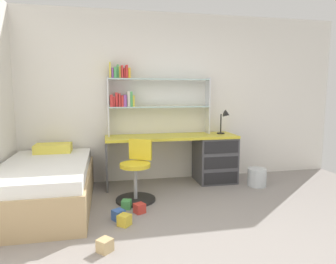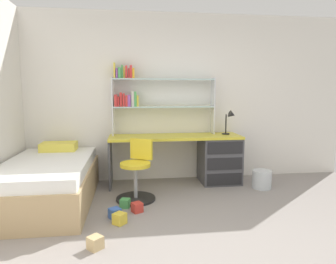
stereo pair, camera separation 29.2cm
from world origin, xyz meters
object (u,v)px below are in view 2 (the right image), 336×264
bed_platform (48,182)px  toy_block_red_2 (137,207)px  desk_lamp (231,118)px  toy_block_blue_0 (115,213)px  toy_block_green_4 (125,203)px  swivel_chair (137,176)px  desk (209,156)px  bookshelf_hutch (147,94)px  toy_block_yellow_1 (120,219)px  toy_block_natural_3 (95,243)px  waste_bin (262,179)px

bed_platform → toy_block_red_2: (1.11, -0.42, -0.23)m
desk_lamp → toy_block_blue_0: desk_lamp is taller
bed_platform → toy_block_green_4: (0.97, -0.26, -0.23)m
swivel_chair → desk: bearing=27.9°
bed_platform → bookshelf_hutch: bearing=31.0°
bookshelf_hutch → bed_platform: (-1.32, -0.79, -1.11)m
bookshelf_hutch → toy_block_blue_0: 1.97m
bookshelf_hutch → toy_block_yellow_1: (-0.40, -1.52, -1.33)m
desk_lamp → toy_block_blue_0: bearing=-145.6°
toy_block_natural_3 → desk: bearing=49.9°
bookshelf_hutch → swivel_chair: bearing=-104.1°
swivel_chair → waste_bin: (1.86, 0.22, -0.18)m
swivel_chair → toy_block_natural_3: (-0.41, -1.24, -0.26)m
toy_block_natural_3 → toy_block_green_4: toy_block_natural_3 is taller
desk_lamp → bed_platform: bearing=-166.5°
bookshelf_hutch → desk_lamp: (1.29, -0.16, -0.38)m
desk → toy_block_natural_3: desk is taller
bed_platform → desk: bearing=15.4°
toy_block_blue_0 → bookshelf_hutch: bearing=71.4°
toy_block_natural_3 → bookshelf_hutch: bearing=73.3°
desk → toy_block_yellow_1: desk is taller
desk → bed_platform: size_ratio=1.09×
toy_block_green_4 → desk: bearing=34.3°
toy_block_red_2 → toy_block_natural_3: size_ratio=0.96×
desk → bed_platform: desk is taller
swivel_chair → toy_block_natural_3: 1.34m
toy_block_green_4 → toy_block_yellow_1: bearing=-96.6°
desk → bookshelf_hutch: bookshelf_hutch is taller
swivel_chair → toy_block_natural_3: size_ratio=6.73×
desk → waste_bin: desk is taller
toy_block_red_2 → bookshelf_hutch: bearing=80.4°
desk → toy_block_yellow_1: bearing=-135.0°
waste_bin → toy_block_red_2: (-1.87, -0.66, -0.08)m
toy_block_yellow_1 → toy_block_natural_3: bearing=-112.3°
swivel_chair → bed_platform: bearing=-179.1°
toy_block_yellow_1 → toy_block_green_4: toy_block_yellow_1 is taller
desk_lamp → swivel_chair: 1.75m
toy_block_yellow_1 → toy_block_red_2: bearing=56.9°
swivel_chair → toy_block_blue_0: swivel_chair is taller
bed_platform → toy_block_natural_3: bearing=-59.9°
swivel_chair → toy_block_red_2: (-0.01, -0.44, -0.26)m
desk → bookshelf_hutch: (-0.95, 0.17, 0.98)m
swivel_chair → bed_platform: size_ratio=0.43×
desk → toy_block_red_2: desk is taller
desk_lamp → toy_block_yellow_1: size_ratio=3.19×
toy_block_yellow_1 → swivel_chair: bearing=74.5°
desk → bookshelf_hutch: 1.37m
bookshelf_hutch → toy_block_green_4: (-0.35, -1.06, -1.34)m
bookshelf_hutch → toy_block_yellow_1: 2.06m
bookshelf_hutch → desk_lamp: size_ratio=4.17×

